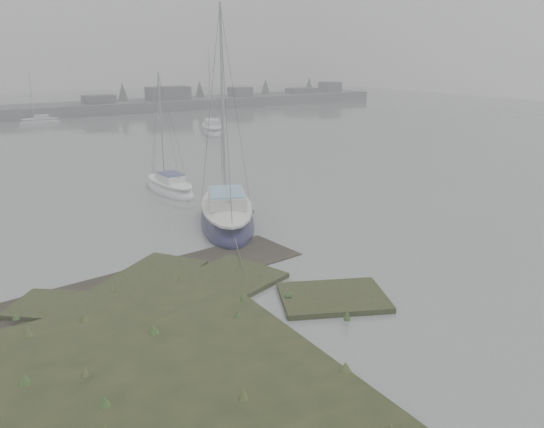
{
  "coord_description": "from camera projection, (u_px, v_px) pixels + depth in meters",
  "views": [
    {
      "loc": [
        -10.07,
        -13.0,
        7.99
      ],
      "look_at": [
        0.97,
        4.02,
        1.8
      ],
      "focal_mm": 35.0,
      "sensor_mm": 36.0,
      "label": 1
    }
  ],
  "objects": [
    {
      "name": "ground",
      "position": [
        84.0,
        158.0,
        42.07
      ],
      "size": [
        160.0,
        160.0,
        0.0
      ],
      "primitive_type": "plane",
      "color": "slate",
      "rests_on": "ground"
    },
    {
      "name": "far_shoreline",
      "position": [
        208.0,
        101.0,
        81.39
      ],
      "size": [
        60.0,
        8.0,
        4.15
      ],
      "color": "#4C4F51",
      "rests_on": "ground"
    },
    {
      "name": "sailboat_main",
      "position": [
        227.0,
        217.0,
        25.79
      ],
      "size": [
        5.56,
        8.15,
        11.0
      ],
      "rotation": [
        0.0,
        0.0,
        -0.43
      ],
      "color": "black",
      "rests_on": "ground"
    },
    {
      "name": "sailboat_white",
      "position": [
        170.0,
        188.0,
        31.7
      ],
      "size": [
        2.0,
        5.38,
        7.49
      ],
      "rotation": [
        0.0,
        0.0,
        0.05
      ],
      "color": "white",
      "rests_on": "ground"
    },
    {
      "name": "sailboat_far_b",
      "position": [
        212.0,
        130.0,
        54.94
      ],
      "size": [
        4.19,
        6.77,
        9.09
      ],
      "rotation": [
        0.0,
        0.0,
        -0.35
      ],
      "color": "#AFB3B9",
      "rests_on": "ground"
    },
    {
      "name": "sailboat_far_c",
      "position": [
        40.0,
        122.0,
        62.4
      ],
      "size": [
        4.63,
        1.9,
        6.37
      ],
      "rotation": [
        0.0,
        0.0,
        1.48
      ],
      "color": "#ABB0B5",
      "rests_on": "ground"
    }
  ]
}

